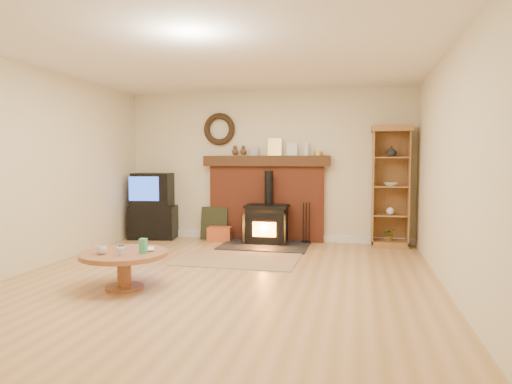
% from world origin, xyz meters
% --- Properties ---
extents(ground, '(5.50, 5.50, 0.00)m').
position_xyz_m(ground, '(0.00, 0.00, 0.00)').
color(ground, '#AE8148').
rests_on(ground, ground).
extents(room_shell, '(5.02, 5.52, 2.61)m').
position_xyz_m(room_shell, '(-0.02, 0.09, 1.72)').
color(room_shell, beige).
rests_on(room_shell, ground).
extents(chimney_breast, '(2.20, 0.22, 1.78)m').
position_xyz_m(chimney_breast, '(0.00, 2.67, 0.80)').
color(chimney_breast, brown).
rests_on(chimney_breast, ground).
extents(wood_stove, '(1.40, 1.00, 1.22)m').
position_xyz_m(wood_stove, '(0.09, 2.27, 0.32)').
color(wood_stove, black).
rests_on(wood_stove, ground).
extents(area_rug, '(1.67, 1.16, 0.01)m').
position_xyz_m(area_rug, '(-0.08, 1.06, 0.01)').
color(area_rug, brown).
rests_on(area_rug, ground).
extents(tv_unit, '(0.88, 0.67, 1.17)m').
position_xyz_m(tv_unit, '(-2.03, 2.47, 0.56)').
color(tv_unit, black).
rests_on(tv_unit, ground).
extents(curio_cabinet, '(0.63, 0.45, 1.96)m').
position_xyz_m(curio_cabinet, '(2.07, 2.55, 0.98)').
color(curio_cabinet, brown).
rests_on(curio_cabinet, ground).
extents(firelog_box, '(0.42, 0.28, 0.25)m').
position_xyz_m(firelog_box, '(-0.76, 2.40, 0.13)').
color(firelog_box, '#BE8A16').
rests_on(firelog_box, ground).
extents(leaning_painting, '(0.48, 0.13, 0.58)m').
position_xyz_m(leaning_painting, '(-0.91, 2.55, 0.29)').
color(leaning_painting, black).
rests_on(leaning_painting, ground).
extents(fire_tools, '(0.16, 0.16, 0.70)m').
position_xyz_m(fire_tools, '(0.72, 2.50, 0.13)').
color(fire_tools, black).
rests_on(fire_tools, ground).
extents(coffee_table, '(0.95, 0.95, 0.56)m').
position_xyz_m(coffee_table, '(-0.93, -0.61, 0.33)').
color(coffee_table, brown).
rests_on(coffee_table, ground).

